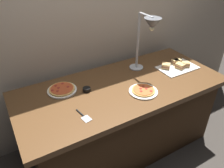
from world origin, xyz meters
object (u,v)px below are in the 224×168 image
(sauce_cup_near, at_px, (87,89))
(pizza_plate_center, at_px, (143,91))
(serving_spatula, at_px, (83,116))
(pizza_plate_front, at_px, (62,90))
(sandwich_platter, at_px, (177,66))
(heat_lamp, at_px, (149,30))

(sauce_cup_near, bearing_deg, pizza_plate_center, -31.79)
(pizza_plate_center, height_order, serving_spatula, pizza_plate_center)
(pizza_plate_center, bearing_deg, pizza_plate_front, 148.27)
(pizza_plate_front, height_order, pizza_plate_center, same)
(pizza_plate_center, relative_size, sauce_cup_near, 3.64)
(serving_spatula, bearing_deg, sandwich_platter, 10.66)
(pizza_plate_front, xyz_separation_m, sandwich_platter, (1.16, -0.19, 0.01))
(heat_lamp, height_order, sauce_cup_near, heat_lamp)
(pizza_plate_center, xyz_separation_m, sandwich_platter, (0.56, 0.18, 0.01))
(heat_lamp, distance_m, pizza_plate_front, 0.92)
(pizza_plate_front, distance_m, serving_spatula, 0.40)
(pizza_plate_front, distance_m, sauce_cup_near, 0.21)
(heat_lamp, relative_size, pizza_plate_center, 2.29)
(pizza_plate_center, bearing_deg, serving_spatula, -176.83)
(heat_lamp, relative_size, sauce_cup_near, 8.33)
(pizza_plate_center, distance_m, sandwich_platter, 0.59)
(pizza_plate_front, relative_size, pizza_plate_center, 1.02)
(pizza_plate_front, xyz_separation_m, pizza_plate_center, (0.60, -0.37, -0.00))
(pizza_plate_center, distance_m, serving_spatula, 0.58)
(pizza_plate_center, distance_m, sauce_cup_near, 0.49)
(pizza_plate_front, distance_m, sandwich_platter, 1.18)
(pizza_plate_front, height_order, serving_spatula, pizza_plate_front)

